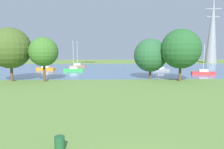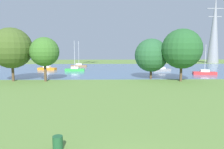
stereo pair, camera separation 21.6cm
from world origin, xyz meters
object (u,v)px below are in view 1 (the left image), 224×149
object	(u,v)px
electricity_pylon	(212,29)
litter_bin	(60,143)
sailboat_green	(74,69)
tree_mid_shore	(181,49)
tree_east_near	(150,55)
tree_east_far	(10,48)
sailboat_red	(203,72)
sailboat_brown	(78,66)
sailboat_orange	(46,68)
sailboat_gray	(160,70)
tree_west_far	(44,52)

from	to	relation	value
electricity_pylon	litter_bin	bearing A→B (deg)	-121.99
sailboat_green	tree_mid_shore	xyz separation A→B (m)	(20.77, -17.15, 5.10)
litter_bin	tree_east_near	size ratio (longest dim) A/B	0.11
tree_east_far	sailboat_red	bearing A→B (deg)	12.62
sailboat_brown	litter_bin	bearing A→B (deg)	-83.88
tree_east_far	tree_east_near	world-z (taller)	tree_east_far
sailboat_orange	tree_mid_shore	distance (m)	35.33
sailboat_orange	sailboat_brown	xyz separation A→B (m)	(7.25, 8.79, 0.03)
litter_bin	sailboat_gray	distance (m)	43.79
sailboat_green	tree_east_near	bearing A→B (deg)	-40.84
sailboat_gray	sailboat_green	bearing A→B (deg)	176.87
sailboat_orange	tree_mid_shore	size ratio (longest dim) A/B	0.61
litter_bin	electricity_pylon	world-z (taller)	electricity_pylon
electricity_pylon	tree_west_far	bearing A→B (deg)	-138.82
sailboat_orange	sailboat_green	world-z (taller)	sailboat_green
sailboat_gray	tree_east_near	size ratio (longest dim) A/B	0.87
litter_bin	tree_mid_shore	world-z (taller)	tree_mid_shore
sailboat_brown	tree_west_far	xyz separation A→B (m)	(-2.06, -28.53, 4.59)
sailboat_green	tree_east_near	size ratio (longest dim) A/B	1.01
sailboat_orange	tree_east_far	distance (m)	20.10
litter_bin	tree_mid_shore	distance (m)	29.62
tree_mid_shore	litter_bin	bearing A→B (deg)	-122.12
sailboat_gray	tree_mid_shore	bearing A→B (deg)	-92.52
sailboat_orange	sailboat_green	size ratio (longest dim) A/B	0.72
sailboat_brown	tree_east_near	world-z (taller)	sailboat_brown
sailboat_green	tree_east_far	distance (m)	18.99
sailboat_green	litter_bin	bearing A→B (deg)	-82.83
litter_bin	sailboat_brown	size ratio (longest dim) A/B	0.10
sailboat_green	sailboat_gray	distance (m)	21.51
litter_bin	sailboat_red	bearing A→B (deg)	54.76
sailboat_red	tree_east_near	world-z (taller)	tree_east_near
litter_bin	tree_east_near	xyz separation A→B (m)	(10.96, 27.83, 3.99)
tree_east_near	tree_east_far	bearing A→B (deg)	-174.63
sailboat_brown	tree_mid_shore	xyz separation A→B (m)	(21.26, -29.02, 5.09)
sailboat_green	sailboat_gray	bearing A→B (deg)	-3.13
litter_bin	sailboat_orange	xyz separation A→B (m)	(-13.00, 44.93, 0.05)
sailboat_brown	tree_east_near	size ratio (longest dim) A/B	1.05
sailboat_brown	tree_east_far	xyz separation A→B (m)	(-7.70, -28.19, 5.22)
sailboat_green	tree_east_far	xyz separation A→B (m)	(-8.19, -16.32, 5.22)
litter_bin	sailboat_brown	world-z (taller)	sailboat_brown
tree_mid_shore	electricity_pylon	bearing A→B (deg)	58.08
tree_east_far	tree_east_near	distance (m)	24.56
sailboat_green	sailboat_brown	bearing A→B (deg)	92.37
sailboat_orange	sailboat_red	size ratio (longest dim) A/B	0.84
sailboat_orange	sailboat_brown	size ratio (longest dim) A/B	0.70
tree_east_near	electricity_pylon	world-z (taller)	electricity_pylon
sailboat_brown	sailboat_gray	world-z (taller)	sailboat_brown
tree_east_far	tree_mid_shore	bearing A→B (deg)	-1.65
sailboat_orange	electricity_pylon	bearing A→B (deg)	24.21
litter_bin	tree_mid_shore	xyz separation A→B (m)	(15.51, 24.70, 5.17)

